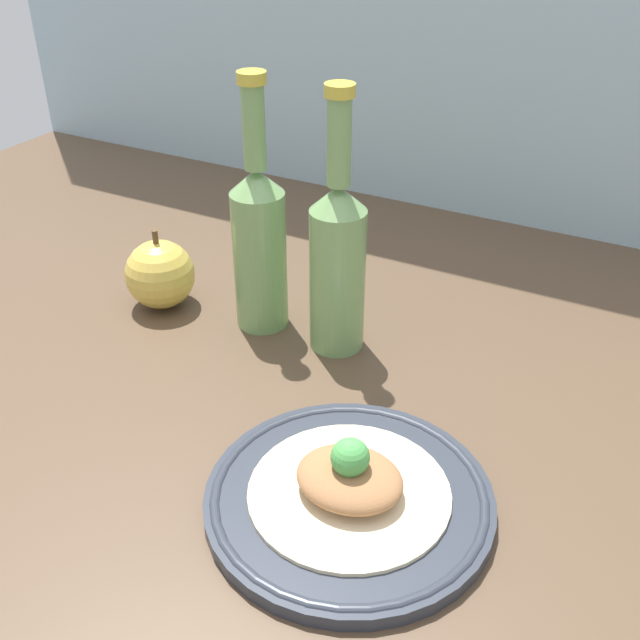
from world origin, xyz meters
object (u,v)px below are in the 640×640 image
object	(u,v)px
cider_bottle_right	(338,259)
apple	(160,274)
cider_bottle_left	(259,240)
plate	(349,498)
plated_food	(349,481)

from	to	relation	value
cider_bottle_right	apple	world-z (taller)	cider_bottle_right
cider_bottle_left	apple	bearing A→B (deg)	-169.89
plate	apple	distance (cm)	40.12
plated_food	cider_bottle_left	xyz separation A→B (cm)	(-22.03, 21.67, 7.90)
cider_bottle_left	cider_bottle_right	bearing A→B (deg)	0.00
cider_bottle_left	cider_bottle_right	xyz separation A→B (cm)	(9.78, 0.00, 0.00)
plate	plated_food	size ratio (longest dim) A/B	1.43
plated_food	plate	bearing A→B (deg)	-90.00
apple	cider_bottle_right	bearing A→B (deg)	5.80
cider_bottle_left	cider_bottle_right	distance (cm)	9.78
plate	cider_bottle_left	xyz separation A→B (cm)	(-22.03, 21.67, 9.87)
plate	apple	world-z (taller)	apple
cider_bottle_left	apple	distance (cm)	14.69
plated_food	cider_bottle_right	world-z (taller)	cider_bottle_right
cider_bottle_right	cider_bottle_left	bearing A→B (deg)	180.00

